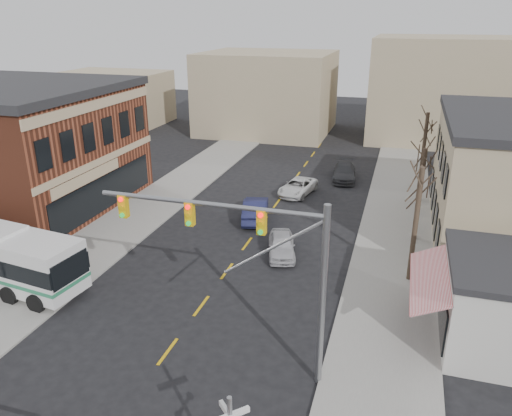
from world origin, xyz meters
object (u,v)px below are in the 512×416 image
Objects in this scene: car_a at (282,245)px; car_b at (255,209)px; car_d at (344,172)px; traffic_signal_mast at (258,252)px; car_c at (298,187)px; pedestrian_near at (27,285)px; pedestrian_far at (70,248)px.

car_a is 6.17m from car_b.
car_b is at bearing 106.80° from car_a.
traffic_signal_mast is at bearing -96.58° from car_d.
pedestrian_near is at bearing -104.51° from car_c.
traffic_signal_mast is at bearing -110.53° from pedestrian_near.
pedestrian_near reaches higher than car_d.
car_d is (5.12, 11.65, -0.10)m from car_b.
car_d is 25.87m from pedestrian_far.
traffic_signal_mast is at bearing 93.73° from car_b.
traffic_signal_mast is 23.49m from car_c.
car_c is 19.72m from pedestrian_far.
car_a is 14.94m from pedestrian_near.
car_c is (-3.17, 22.71, -5.07)m from traffic_signal_mast.
traffic_signal_mast is 5.19× the size of pedestrian_far.
pedestrian_near is (-10.24, -20.92, 0.32)m from car_c.
car_a is 2.41× the size of pedestrian_near.
pedestrian_near reaches higher than car_a.
pedestrian_near is 0.93× the size of pedestrian_far.
traffic_signal_mast is 15.91m from pedestrian_far.
traffic_signal_mast reaches higher than car_b.
car_b is (-3.31, 5.20, 0.12)m from car_a.
traffic_signal_mast is 12.27m from car_a.
pedestrian_near is at bearing -157.29° from car_a.
traffic_signal_mast reaches higher than car_a.
car_b reaches higher than car_a.
car_a is 13.16m from pedestrian_far.
pedestrian_near is at bearing -105.13° from pedestrian_far.
pedestrian_near is at bearing 46.52° from car_b.
pedestrian_far reaches higher than car_b.
car_d is (1.81, 16.85, 0.02)m from car_a.
car_b is 1.00× the size of car_d.
pedestrian_far is (-0.50, 4.38, 0.07)m from pedestrian_near.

